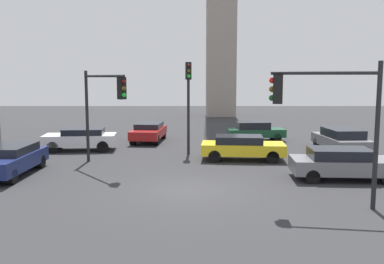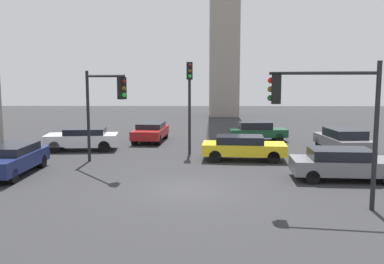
{
  "view_description": "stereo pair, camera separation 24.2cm",
  "coord_description": "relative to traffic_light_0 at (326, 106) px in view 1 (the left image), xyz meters",
  "views": [
    {
      "loc": [
        0.1,
        -16.59,
        4.5
      ],
      "look_at": [
        0.09,
        3.4,
        1.91
      ],
      "focal_mm": 39.86,
      "sensor_mm": 36.0,
      "label": 1
    },
    {
      "loc": [
        0.34,
        -16.59,
        4.5
      ],
      "look_at": [
        0.09,
        3.4,
        1.91
      ],
      "focal_mm": 39.86,
      "sensor_mm": 36.0,
      "label": 2
    }
  ],
  "objects": [
    {
      "name": "car_5",
      "position": [
        4.49,
        11.07,
        -2.77
      ],
      "size": [
        2.36,
        4.78,
        1.42
      ],
      "rotation": [
        0.0,
        0.0,
        1.64
      ],
      "color": "slate",
      "rests_on": "ground_plane"
    },
    {
      "name": "car_6",
      "position": [
        -11.38,
        11.48,
        -2.76
      ],
      "size": [
        4.45,
        2.25,
        1.36
      ],
      "rotation": [
        0.0,
        0.0,
        3.23
      ],
      "color": "silver",
      "rests_on": "ground_plane"
    },
    {
      "name": "traffic_light_0",
      "position": [
        0.0,
        0.0,
        0.0
      ],
      "size": [
        3.64,
        0.76,
        5.03
      ],
      "rotation": [
        0.0,
        0.0,
        2.99
      ],
      "color": "black",
      "rests_on": "ground_plane"
    },
    {
      "name": "traffic_light_2",
      "position": [
        -4.75,
        10.23,
        0.2
      ],
      "size": [
        0.36,
        0.48,
        5.34
      ],
      "rotation": [
        0.0,
        0.0,
        -1.43
      ],
      "color": "black",
      "rests_on": "ground_plane"
    },
    {
      "name": "car_3",
      "position": [
        -0.07,
        15.54,
        -2.81
      ],
      "size": [
        4.09,
        1.87,
        1.35
      ],
      "rotation": [
        0.0,
        0.0,
        0.07
      ],
      "color": "#19472D",
      "rests_on": "ground_plane"
    },
    {
      "name": "car_0",
      "position": [
        -1.83,
        8.43,
        -2.79
      ],
      "size": [
        4.6,
        2.21,
        1.34
      ],
      "rotation": [
        0.0,
        0.0,
        -0.08
      ],
      "color": "yellow",
      "rests_on": "ground_plane"
    },
    {
      "name": "ground_plane",
      "position": [
        -4.64,
        2.21,
        -3.51
      ],
      "size": [
        99.43,
        99.43,
        0.0
      ],
      "primitive_type": "plane",
      "color": "#2D2D30"
    },
    {
      "name": "car_1",
      "position": [
        -7.57,
        15.16,
        -2.79
      ],
      "size": [
        2.28,
        4.66,
        1.3
      ],
      "rotation": [
        0.0,
        0.0,
        -1.65
      ],
      "color": "maroon",
      "rests_on": "ground_plane"
    },
    {
      "name": "traffic_light_1",
      "position": [
        -8.88,
        6.47,
        -0.05
      ],
      "size": [
        2.68,
        3.45,
        4.82
      ],
      "rotation": [
        0.0,
        0.0,
        -0.92
      ],
      "color": "black",
      "rests_on": "ground_plane"
    },
    {
      "name": "car_2",
      "position": [
        -12.97,
        4.82,
        -2.76
      ],
      "size": [
        2.16,
        4.78,
        1.38
      ],
      "rotation": [
        0.0,
        0.0,
        -1.6
      ],
      "color": "navy",
      "rests_on": "ground_plane"
    },
    {
      "name": "car_4",
      "position": [
        2.13,
        4.04,
        -2.78
      ],
      "size": [
        4.72,
        2.28,
        1.38
      ],
      "rotation": [
        0.0,
        0.0,
        -0.06
      ],
      "color": "slate",
      "rests_on": "ground_plane"
    }
  ]
}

